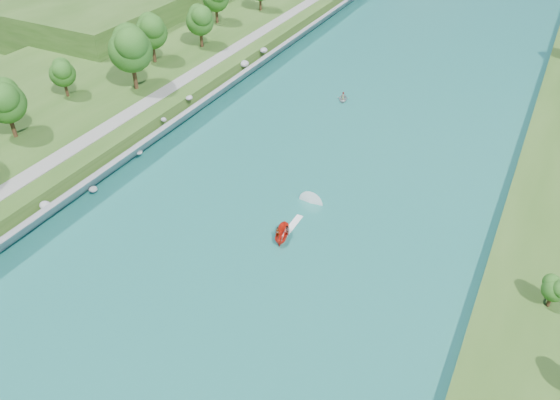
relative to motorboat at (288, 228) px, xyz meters
The scene contains 7 objects.
ground 8.79m from the motorboat, 111.24° to the right, with size 260.00×260.00×0.00m, color #2D5119.
river_water 12.28m from the motorboat, 105.01° to the left, with size 55.00×240.00×0.10m, color #1A655C.
berm_west 54.48m from the motorboat, 167.45° to the left, with size 45.00×240.00×3.50m, color #2D5119.
riprap_bank 31.15m from the motorboat, 158.89° to the left, with size 3.99×236.00×4.22m.
riverside_path 37.69m from the motorboat, 161.64° to the left, with size 3.00×200.00×0.10m, color gray.
motorboat is the anchor object (origin of this frame).
raft 40.71m from the motorboat, 101.79° to the left, with size 3.11×3.69×1.68m.
Camera 1 is at (27.65, -41.40, 45.27)m, focal length 35.00 mm.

